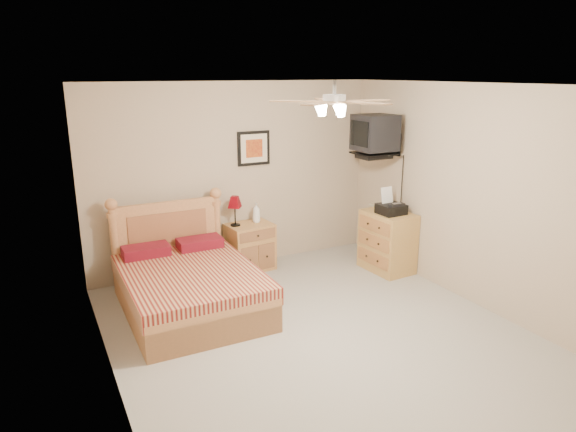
% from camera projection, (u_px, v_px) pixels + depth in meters
% --- Properties ---
extents(floor, '(4.50, 4.50, 0.00)m').
position_uv_depth(floor, '(318.00, 334.00, 5.30)').
color(floor, gray).
rests_on(floor, ground).
extents(ceiling, '(4.00, 4.50, 0.04)m').
position_uv_depth(ceiling, '(323.00, 85.00, 4.62)').
color(ceiling, white).
rests_on(ceiling, ground).
extents(wall_back, '(4.00, 0.04, 2.50)m').
position_uv_depth(wall_back, '(235.00, 177.00, 6.88)').
color(wall_back, tan).
rests_on(wall_back, ground).
extents(wall_front, '(4.00, 0.04, 2.50)m').
position_uv_depth(wall_front, '(514.00, 311.00, 3.03)').
color(wall_front, tan).
rests_on(wall_front, ground).
extents(wall_left, '(0.04, 4.50, 2.50)m').
position_uv_depth(wall_left, '(104.00, 249.00, 4.08)').
color(wall_left, tan).
rests_on(wall_left, ground).
extents(wall_right, '(0.04, 4.50, 2.50)m').
position_uv_depth(wall_right, '(472.00, 196.00, 5.83)').
color(wall_right, tan).
rests_on(wall_right, ground).
extents(bed, '(1.40, 1.84, 1.19)m').
position_uv_depth(bed, '(189.00, 262.00, 5.65)').
color(bed, '#AE774A').
rests_on(bed, ground).
extents(nightstand, '(0.63, 0.50, 0.64)m').
position_uv_depth(nightstand, '(250.00, 247.00, 6.97)').
color(nightstand, '#A26B3E').
rests_on(nightstand, ground).
extents(table_lamp, '(0.25, 0.25, 0.40)m').
position_uv_depth(table_lamp, '(235.00, 211.00, 6.76)').
color(table_lamp, '#61020A').
rests_on(table_lamp, nightstand).
extents(lotion_bottle, '(0.10, 0.11, 0.27)m').
position_uv_depth(lotion_bottle, '(256.00, 213.00, 6.94)').
color(lotion_bottle, white).
rests_on(lotion_bottle, nightstand).
extents(framed_picture, '(0.46, 0.04, 0.46)m').
position_uv_depth(framed_picture, '(254.00, 148.00, 6.88)').
color(framed_picture, black).
rests_on(framed_picture, wall_back).
extents(dresser, '(0.52, 0.72, 0.81)m').
position_uv_depth(dresser, '(387.00, 241.00, 6.91)').
color(dresser, '#BF893B').
rests_on(dresser, ground).
extents(fax_machine, '(0.33, 0.35, 0.34)m').
position_uv_depth(fax_machine, '(392.00, 201.00, 6.69)').
color(fax_machine, black).
rests_on(fax_machine, dresser).
extents(magazine_lower, '(0.27, 0.32, 0.03)m').
position_uv_depth(magazine_lower, '(376.00, 207.00, 7.04)').
color(magazine_lower, '#AFA78C').
rests_on(magazine_lower, dresser).
extents(magazine_upper, '(0.20, 0.26, 0.02)m').
position_uv_depth(magazine_upper, '(377.00, 205.00, 7.03)').
color(magazine_upper, tan).
rests_on(magazine_upper, magazine_lower).
extents(wall_tv, '(0.56, 0.46, 0.58)m').
position_uv_depth(wall_tv, '(384.00, 135.00, 6.72)').
color(wall_tv, black).
rests_on(wall_tv, wall_right).
extents(ceiling_fan, '(1.14, 1.14, 0.28)m').
position_uv_depth(ceiling_fan, '(334.00, 102.00, 4.48)').
color(ceiling_fan, silver).
rests_on(ceiling_fan, ceiling).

